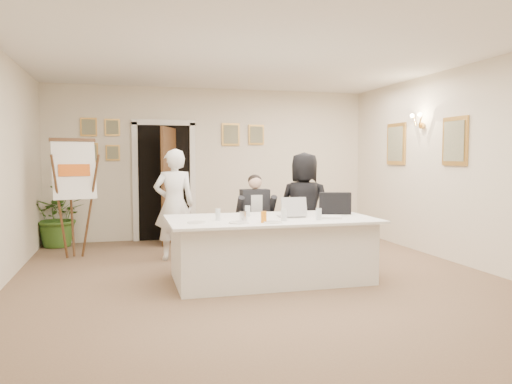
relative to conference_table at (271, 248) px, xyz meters
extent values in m
plane|color=brown|center=(-0.13, -0.05, -0.39)|extent=(7.00, 7.00, 0.00)
cube|color=white|center=(-0.13, -0.05, 2.41)|extent=(6.00, 7.00, 0.02)
cube|color=white|center=(-0.13, 3.45, 1.01)|extent=(6.00, 0.10, 2.80)
cube|color=white|center=(-0.13, -3.55, 1.01)|extent=(6.00, 0.10, 2.80)
cube|color=white|center=(2.87, -0.05, 1.01)|extent=(0.10, 7.00, 2.80)
cube|color=black|center=(-1.03, 3.42, 0.66)|extent=(0.92, 0.06, 2.10)
cube|color=white|center=(-1.55, 3.39, 0.66)|extent=(0.10, 0.06, 2.20)
cube|color=white|center=(-0.51, 3.39, 0.66)|extent=(0.10, 0.06, 2.20)
cube|color=#3D2713|center=(-0.98, 3.00, 0.64)|extent=(0.33, 0.81, 2.02)
cube|color=white|center=(0.00, 0.00, -0.02)|extent=(2.33, 1.17, 0.75)
cube|color=white|center=(0.00, 0.00, 0.37)|extent=(2.51, 1.35, 0.03)
cube|color=white|center=(-2.47, 1.91, 0.94)|extent=(0.64, 0.32, 0.86)
imported|color=white|center=(-1.03, 1.55, 0.43)|extent=(0.60, 0.39, 1.64)
imported|color=black|center=(0.75, 0.85, 0.40)|extent=(0.93, 0.86, 1.59)
imported|color=#376020|center=(-2.82, 3.15, 0.13)|extent=(0.97, 0.85, 1.06)
cube|color=black|center=(0.93, 0.17, 0.52)|extent=(0.42, 0.22, 0.29)
cube|color=white|center=(0.68, -0.23, 0.40)|extent=(0.32, 0.27, 0.03)
cylinder|color=white|center=(-0.95, -0.25, 0.39)|extent=(0.21, 0.21, 0.01)
cylinder|color=white|center=(-0.49, -0.39, 0.39)|extent=(0.29, 0.29, 0.01)
cylinder|color=white|center=(-0.12, -0.47, 0.39)|extent=(0.25, 0.25, 0.01)
cylinder|color=silver|center=(-0.67, -0.08, 0.45)|extent=(0.07, 0.07, 0.14)
cylinder|color=silver|center=(0.06, -0.32, 0.45)|extent=(0.08, 0.08, 0.14)
cylinder|color=silver|center=(0.49, -0.34, 0.45)|extent=(0.07, 0.07, 0.14)
cylinder|color=silver|center=(-0.25, 0.19, 0.45)|extent=(0.08, 0.08, 0.14)
cylinder|color=orange|center=(-0.21, -0.41, 0.45)|extent=(0.07, 0.07, 0.13)
cylinder|color=silver|center=(-0.39, -0.18, 0.44)|extent=(0.10, 0.10, 0.11)
camera|label=1|loc=(-1.73, -5.85, 1.13)|focal=35.00mm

